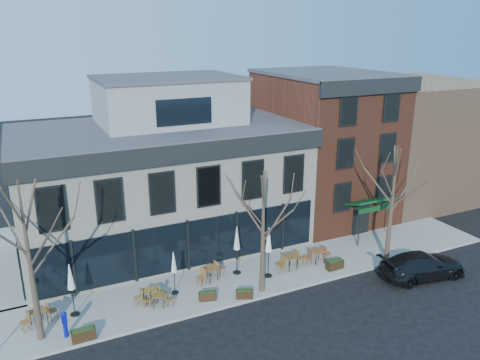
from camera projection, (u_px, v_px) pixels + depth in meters
name	position (u px, v px, depth m)	size (l,w,h in m)	color
ground	(189.00, 273.00, 28.49)	(120.00, 120.00, 0.00)	black
sidewalk_front	(252.00, 276.00, 27.93)	(33.50, 4.70, 0.15)	gray
corner_building	(162.00, 177.00, 31.43)	(18.39, 10.39, 11.10)	silver
red_brick_building	(323.00, 144.00, 36.33)	(8.20, 11.78, 11.18)	brown
bg_building	(410.00, 138.00, 41.47)	(12.00, 12.00, 10.00)	#8C664C
tree_corner	(30.00, 261.00, 20.98)	(3.93, 3.98, 7.92)	#382B21
tree_mid	(263.00, 231.00, 25.19)	(3.50, 3.55, 7.04)	#382B21
tree_right	(392.00, 202.00, 28.78)	(3.72, 3.77, 7.48)	#382B21
parked_sedan	(422.00, 265.00, 27.80)	(2.15, 5.30, 1.54)	black
call_box	(65.00, 323.00, 22.11)	(0.28, 0.28, 1.40)	#0D14A9
cafe_set_0	(39.00, 316.00, 23.11)	(1.87, 1.08, 0.97)	brown
cafe_set_1	(150.00, 294.00, 25.02)	(1.76, 0.72, 0.92)	brown
cafe_set_2	(159.00, 299.00, 24.69)	(1.62, 0.98, 0.84)	brown
cafe_set_3	(210.00, 272.00, 27.18)	(1.99, 1.15, 1.03)	brown
cafe_set_4	(290.00, 261.00, 28.52)	(2.06, 0.93, 1.06)	brown
cafe_set_5	(318.00, 255.00, 29.32)	(1.90, 0.77, 1.00)	brown
umbrella_0	(71.00, 279.00, 23.42)	(0.46, 0.46, 2.90)	black
umbrella_1	(174.00, 264.00, 25.49)	(0.40, 0.40, 2.53)	black
umbrella_2	(237.00, 241.00, 27.53)	(0.49, 0.49, 3.04)	black
umbrella_3	(269.00, 242.00, 27.14)	(0.50, 0.50, 3.13)	black
planter_0	(84.00, 334.00, 22.02)	(1.10, 0.45, 0.61)	#2F1F0F
planter_1	(207.00, 296.00, 25.29)	(1.00, 0.59, 0.52)	#301D10
planter_2	(244.00, 294.00, 25.48)	(0.99, 0.70, 0.51)	black
planter_3	(335.00, 264.00, 28.58)	(1.12, 0.50, 0.62)	black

